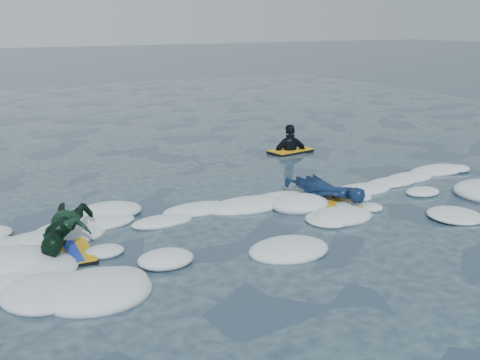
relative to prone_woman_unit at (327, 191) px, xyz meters
name	(u,v)px	position (x,y,z in m)	size (l,w,h in m)	color
ground	(243,246)	(-2.17, -1.10, -0.20)	(120.00, 120.00, 0.00)	#1C2E45
foam_band	(210,224)	(-2.17, -0.07, -0.20)	(12.00, 3.10, 0.30)	white
prone_woman_unit	(327,191)	(0.00, 0.00, 0.00)	(0.93, 1.59, 0.39)	black
prone_child_unit	(68,231)	(-4.26, -0.17, 0.07)	(1.20, 1.50, 0.53)	black
waiting_rider_unit	(290,157)	(1.51, 3.49, -0.29)	(1.08, 0.71, 1.50)	black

